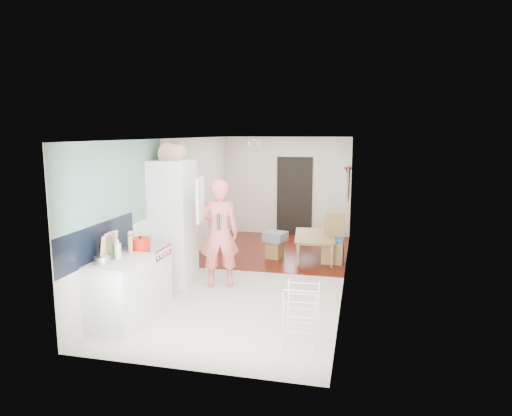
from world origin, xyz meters
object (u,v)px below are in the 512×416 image
at_px(dining_table, 316,248).
at_px(dining_chair, 333,239).
at_px(drying_rack, 301,316).
at_px(person, 219,224).
at_px(stool, 275,250).

distance_m(dining_table, dining_chair, 0.53).
relative_size(dining_chair, drying_rack, 1.26).
distance_m(dining_table, drying_rack, 4.03).
bearing_deg(dining_table, person, 139.06).
xyz_separation_m(dining_table, dining_chair, (0.37, -0.25, 0.28)).
relative_size(person, dining_table, 1.80).
bearing_deg(drying_rack, dining_chair, 84.77).
bearing_deg(dining_chair, stool, -179.45).
bearing_deg(stool, dining_chair, -1.70).
bearing_deg(dining_chair, drying_rack, -89.93).
height_order(person, dining_table, person).
relative_size(person, stool, 5.74).
bearing_deg(person, dining_chair, -154.85).
bearing_deg(person, drying_rack, 110.32).
relative_size(stool, drying_rack, 0.49).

